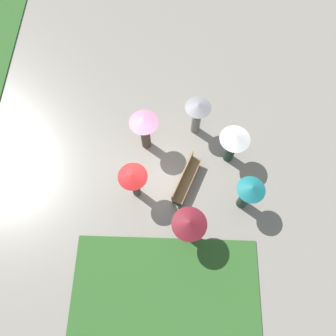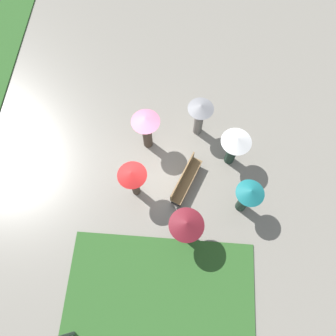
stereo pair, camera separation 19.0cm
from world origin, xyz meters
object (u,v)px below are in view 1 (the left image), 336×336
object	(u,v)px
crowd_person_teal	(249,193)
crowd_person_red	(134,179)
crowd_person_maroon	(189,226)
crowd_person_pink	(144,127)
crowd_person_grey	(197,113)
crowd_person_white	(234,142)
park_bench	(185,178)

from	to	relation	value
crowd_person_teal	crowd_person_red	world-z (taller)	crowd_person_red
crowd_person_maroon	crowd_person_pink	size ratio (longest dim) A/B	0.92
crowd_person_grey	crowd_person_white	size ratio (longest dim) A/B	1.01
crowd_person_maroon	crowd_person_teal	distance (m)	2.33
crowd_person_pink	crowd_person_maroon	bearing A→B (deg)	-120.72
crowd_person_white	crowd_person_grey	bearing A→B (deg)	-45.17
crowd_person_teal	crowd_person_white	bearing A→B (deg)	-166.63
crowd_person_grey	crowd_person_white	bearing A→B (deg)	-43.40
crowd_person_teal	crowd_person_white	distance (m)	1.92
crowd_person_white	crowd_person_red	distance (m)	3.80
crowd_person_teal	crowd_person_red	distance (m)	3.90
crowd_person_grey	crowd_person_pink	distance (m)	2.07
crowd_person_white	park_bench	bearing A→B (deg)	31.49
crowd_person_white	crowd_person_red	size ratio (longest dim) A/B	0.95
crowd_person_maroon	crowd_person_red	bearing A→B (deg)	78.70
park_bench	crowd_person_white	size ratio (longest dim) A/B	1.06
crowd_person_pink	crowd_person_teal	size ratio (longest dim) A/B	1.07
crowd_person_white	crowd_person_pink	bearing A→B (deg)	-10.27
crowd_person_grey	crowd_person_white	world-z (taller)	crowd_person_grey
crowd_person_white	crowd_person_red	world-z (taller)	crowd_person_red
crowd_person_teal	crowd_person_red	bearing A→B (deg)	-94.07
park_bench	crowd_person_pink	bearing A→B (deg)	66.43
park_bench	crowd_person_white	bearing A→B (deg)	-34.14
crowd_person_grey	crowd_person_teal	bearing A→B (deg)	-61.10
crowd_person_pink	crowd_person_white	world-z (taller)	crowd_person_pink
crowd_person_grey	crowd_person_white	distance (m)	1.76
park_bench	crowd_person_grey	distance (m)	2.48
crowd_person_grey	crowd_person_teal	world-z (taller)	crowd_person_teal
crowd_person_pink	crowd_person_white	xyz separation A→B (m)	(-0.46, -3.21, -0.08)
crowd_person_grey	crowd_person_red	world-z (taller)	crowd_person_red
park_bench	crowd_person_pink	size ratio (longest dim) A/B	0.98
crowd_person_white	crowd_person_maroon	bearing A→B (deg)	60.63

